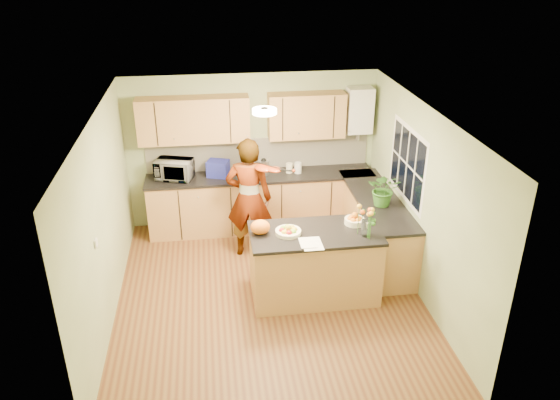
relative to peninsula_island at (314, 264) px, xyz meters
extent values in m
plane|color=#562E18|center=(-0.59, 0.07, -0.48)|extent=(4.50, 4.50, 0.00)
cube|color=white|center=(-0.59, 0.07, 2.02)|extent=(4.00, 4.50, 0.02)
cube|color=gray|center=(-0.59, 2.32, 0.77)|extent=(4.00, 0.02, 2.50)
cube|color=gray|center=(-0.59, -2.18, 0.77)|extent=(4.00, 0.02, 2.50)
cube|color=gray|center=(-2.59, 0.07, 0.77)|extent=(0.02, 4.50, 2.50)
cube|color=gray|center=(1.41, 0.07, 0.77)|extent=(0.02, 4.50, 2.50)
cube|color=#AF8546|center=(-0.49, 2.02, -0.03)|extent=(3.60, 0.60, 0.90)
cube|color=black|center=(-0.49, 2.01, 0.44)|extent=(3.64, 0.62, 0.04)
cube|color=#AF8546|center=(1.11, 0.92, -0.03)|extent=(0.60, 2.20, 0.90)
cube|color=black|center=(1.10, 0.92, 0.44)|extent=(0.62, 2.24, 0.04)
cube|color=silver|center=(-0.49, 2.30, 0.72)|extent=(3.60, 0.02, 0.52)
cube|color=#AF8546|center=(-1.49, 2.15, 1.37)|extent=(1.70, 0.34, 0.70)
cube|color=#AF8546|center=(0.26, 2.15, 1.37)|extent=(1.20, 0.34, 0.70)
cube|color=silver|center=(1.11, 2.16, 1.42)|extent=(0.40, 0.30, 0.72)
cylinder|color=#AFAEB3|center=(1.11, 2.16, 1.02)|extent=(0.06, 0.06, 0.20)
cube|color=silver|center=(1.40, 0.67, 1.07)|extent=(0.01, 1.30, 1.05)
cube|color=black|center=(1.40, 0.67, 1.07)|extent=(0.01, 1.18, 0.92)
cube|color=silver|center=(-2.58, -0.53, 0.82)|extent=(0.02, 0.09, 0.09)
cylinder|color=#FFEABF|center=(-0.59, 0.37, 1.98)|extent=(0.30, 0.30, 0.06)
cylinder|color=silver|center=(-0.59, 0.37, 2.01)|extent=(0.10, 0.10, 0.02)
cube|color=#AF8546|center=(0.00, 0.00, -0.02)|extent=(1.63, 0.82, 0.92)
cube|color=black|center=(0.00, 0.00, 0.46)|extent=(1.67, 0.86, 0.04)
cylinder|color=#F9EFC7|center=(-0.35, 0.00, 0.50)|extent=(0.33, 0.33, 0.05)
cylinder|color=#F9EFC7|center=(0.55, 0.15, 0.52)|extent=(0.26, 0.26, 0.08)
cylinder|color=silver|center=(0.60, -0.18, 0.59)|extent=(0.11, 0.11, 0.22)
ellipsoid|color=orange|center=(-0.70, 0.05, 0.57)|extent=(0.31, 0.29, 0.19)
cube|color=white|center=(-0.10, -0.30, 0.48)|extent=(0.24, 0.33, 0.01)
imported|color=tan|center=(-0.75, 1.19, 0.44)|extent=(0.75, 0.57, 1.84)
imported|color=silver|center=(-1.84, 2.05, 0.61)|extent=(0.64, 0.52, 0.31)
cube|color=#212698|center=(-1.16, 2.05, 0.59)|extent=(0.39, 0.33, 0.26)
cylinder|color=#AFAEB3|center=(-0.44, 2.02, 0.58)|extent=(0.17, 0.17, 0.24)
sphere|color=black|center=(-0.44, 2.02, 0.74)|extent=(0.09, 0.09, 0.09)
cylinder|color=#F9EFC7|center=(-0.03, 2.05, 0.54)|extent=(0.12, 0.12, 0.16)
cylinder|color=silver|center=(0.11, 2.01, 0.55)|extent=(0.14, 0.14, 0.18)
imported|color=#326923|center=(1.11, 0.68, 0.71)|extent=(0.55, 0.51, 0.50)
camera|label=1|loc=(-1.27, -5.99, 3.83)|focal=35.00mm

